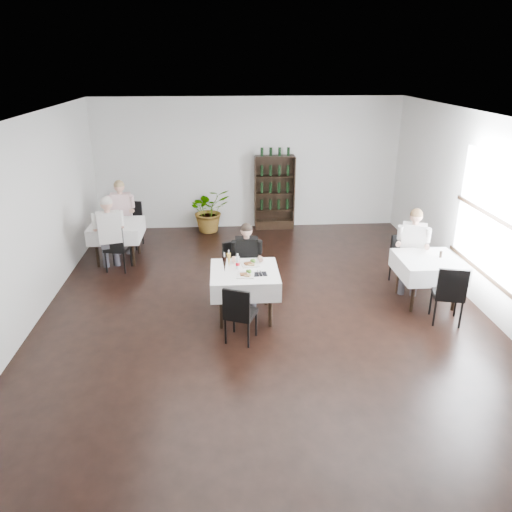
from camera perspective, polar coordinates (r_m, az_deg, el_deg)
The scene contains 24 objects.
room_shell at distance 7.34m, azimuth 0.97°, elevation 3.63°, with size 9.00×9.00×9.00m.
window_right at distance 8.37m, azimuth 25.50°, elevation 3.77°, with size 0.06×2.30×1.85m.
wine_shelf at distance 11.70m, azimuth 2.13°, elevation 7.17°, with size 0.90×0.28×1.75m.
main_table at distance 7.64m, azimuth -1.31°, elevation -2.70°, with size 1.03×1.03×0.77m.
left_table at distance 10.18m, azimuth -15.62°, elevation 2.82°, with size 0.98×0.98×0.77m.
right_table at distance 8.56m, azimuth 19.07°, elevation -1.17°, with size 0.98×0.98×0.77m.
potted_tree at distance 11.62m, azimuth -5.36°, elevation 5.27°, with size 0.92×0.80×1.02m, color #20571E.
main_chair_far at distance 8.30m, azimuth -2.09°, elevation -1.20°, with size 0.58×0.58×0.96m.
main_chair_near at distance 6.99m, azimuth -1.95°, elevation -6.34°, with size 0.51×0.51×0.86m.
left_chair_far at distance 10.97m, azimuth -14.11°, elevation 3.89°, with size 0.53×0.53×0.95m.
left_chair_near at distance 9.67m, azimuth -15.75°, elevation 1.14°, with size 0.48×0.48×0.90m.
right_chair_far at distance 9.26m, azimuth 16.46°, elevation 0.03°, with size 0.49×0.50×0.87m.
right_chair_near at distance 7.98m, azimuth 21.22°, elevation -3.80°, with size 0.52×0.52×0.94m.
diner_main at distance 8.09m, azimuth -1.06°, elevation -0.10°, with size 0.50×0.50×1.33m.
diner_left_far at distance 10.69m, azimuth -15.16°, elevation 5.06°, with size 0.57×0.58×1.47m.
diner_left_near at distance 9.55m, azimuth -16.46°, elevation 3.03°, with size 0.62×0.67×1.49m.
diner_right_far at distance 8.90m, azimuth 17.49°, elevation 1.35°, with size 0.63×0.67×1.44m.
plate_far at distance 7.78m, azimuth -0.66°, elevation -0.89°, with size 0.30×0.30×0.08m.
plate_near at distance 7.40m, azimuth -1.15°, elevation -2.12°, with size 0.28×0.28×0.08m.
pilsner_dark at distance 7.49m, azimuth -3.61°, elevation -0.94°, with size 0.07×0.07×0.31m.
pilsner_lager at distance 7.66m, azimuth -3.11°, elevation -0.48°, with size 0.07×0.07×0.28m.
coke_bottle at distance 7.60m, azimuth -2.11°, elevation -0.78°, with size 0.06×0.06×0.25m.
napkin_cutlery at distance 7.44m, azimuth 0.46°, elevation -2.05°, with size 0.22×0.23×0.02m.
pepper_mill at distance 8.59m, azimuth 20.36°, elevation 0.19°, with size 0.04×0.04×0.11m, color black.
Camera 1 is at (-0.60, -6.95, 3.77)m, focal length 35.00 mm.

